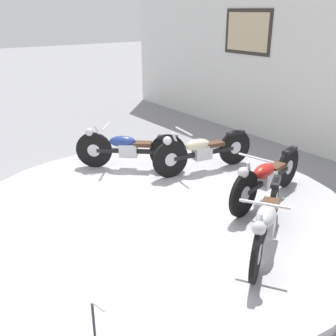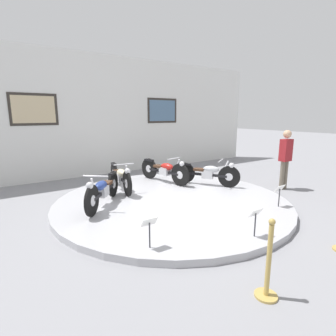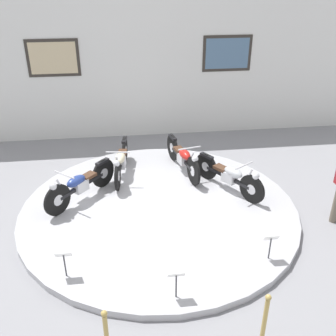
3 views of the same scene
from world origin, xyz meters
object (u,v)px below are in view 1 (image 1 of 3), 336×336
motorcycle_silver (266,220)px  info_placard_front_right (92,305)px  motorcycle_cream (202,150)px  motorcycle_red (267,176)px  motorcycle_blue (128,148)px

motorcycle_silver → info_placard_front_right: motorcycle_silver is taller
motorcycle_cream → info_placard_front_right: motorcycle_cream is taller
motorcycle_red → info_placard_front_right: (0.97, -3.30, -0.03)m
motorcycle_blue → motorcycle_red: size_ratio=0.79×
motorcycle_red → motorcycle_blue: bearing=-157.1°
motorcycle_blue → motorcycle_silver: 3.22m
motorcycle_silver → info_placard_front_right: (0.10, -2.30, -0.02)m
motorcycle_red → info_placard_front_right: bearing=-73.7°
info_placard_front_right → motorcycle_cream: bearing=126.5°
motorcycle_blue → motorcycle_cream: (0.88, 0.99, -0.00)m
motorcycle_cream → motorcycle_silver: 2.55m
motorcycle_red → motorcycle_silver: (0.87, -1.00, -0.01)m
motorcycle_red → info_placard_front_right: size_ratio=3.87×
motorcycle_cream → motorcycle_red: size_ratio=1.01×
info_placard_front_right → motorcycle_blue: bearing=145.2°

